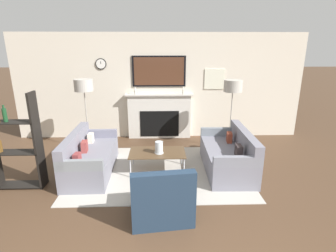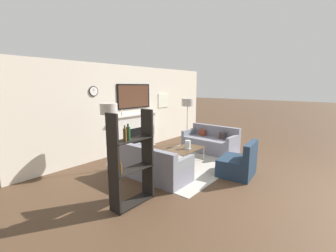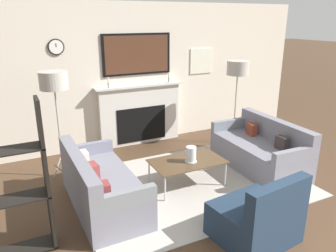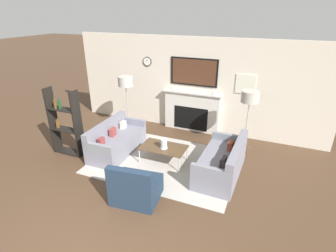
{
  "view_description": "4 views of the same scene",
  "coord_description": "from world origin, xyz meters",
  "px_view_note": "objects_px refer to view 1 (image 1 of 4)",
  "views": [
    {
      "loc": [
        0.02,
        -1.64,
        2.37
      ],
      "look_at": [
        0.18,
        3.59,
        0.77
      ],
      "focal_mm": 28.0,
      "sensor_mm": 36.0,
      "label": 1
    },
    {
      "loc": [
        -4.91,
        -0.29,
        2.09
      ],
      "look_at": [
        0.03,
        3.75,
        0.94
      ],
      "focal_mm": 24.0,
      "sensor_mm": 36.0,
      "label": 2
    },
    {
      "loc": [
        -2.26,
        -0.77,
        2.4
      ],
      "look_at": [
        -0.07,
        3.68,
        0.76
      ],
      "focal_mm": 35.0,
      "sensor_mm": 36.0,
      "label": 3
    },
    {
      "loc": [
        2.14,
        -1.88,
        3.36
      ],
      "look_at": [
        -0.1,
        3.48,
        0.76
      ],
      "focal_mm": 28.0,
      "sensor_mm": 36.0,
      "label": 4
    }
  ],
  "objects_px": {
    "armchair": "(161,200)",
    "floor_lamp_right": "(233,87)",
    "floor_lamp_left": "(84,86)",
    "coffee_table": "(157,153)",
    "shelf_unit": "(14,143)",
    "couch_right": "(229,156)",
    "hurricane_candle": "(159,148)",
    "couch_left": "(89,158)"
  },
  "relations": [
    {
      "from": "armchair",
      "to": "floor_lamp_right",
      "type": "height_order",
      "value": "floor_lamp_right"
    },
    {
      "from": "floor_lamp_left",
      "to": "coffee_table",
      "type": "bearing_deg",
      "value": -34.86
    },
    {
      "from": "armchair",
      "to": "shelf_unit",
      "type": "bearing_deg",
      "value": 158.87
    },
    {
      "from": "couch_right",
      "to": "coffee_table",
      "type": "relative_size",
      "value": 1.57
    },
    {
      "from": "hurricane_candle",
      "to": "floor_lamp_right",
      "type": "bearing_deg",
      "value": 35.06
    },
    {
      "from": "floor_lamp_left",
      "to": "shelf_unit",
      "type": "xyz_separation_m",
      "value": [
        -0.77,
        -1.65,
        -0.71
      ]
    },
    {
      "from": "couch_right",
      "to": "coffee_table",
      "type": "height_order",
      "value": "couch_right"
    },
    {
      "from": "couch_right",
      "to": "shelf_unit",
      "type": "bearing_deg",
      "value": -172.22
    },
    {
      "from": "couch_right",
      "to": "floor_lamp_left",
      "type": "xyz_separation_m",
      "value": [
        -3.02,
        1.13,
        1.23
      ]
    },
    {
      "from": "couch_right",
      "to": "floor_lamp_left",
      "type": "height_order",
      "value": "floor_lamp_left"
    },
    {
      "from": "couch_left",
      "to": "shelf_unit",
      "type": "relative_size",
      "value": 1.03
    },
    {
      "from": "couch_right",
      "to": "hurricane_candle",
      "type": "bearing_deg",
      "value": -178.05
    },
    {
      "from": "shelf_unit",
      "to": "couch_left",
      "type": "bearing_deg",
      "value": 25.75
    },
    {
      "from": "couch_right",
      "to": "floor_lamp_right",
      "type": "relative_size",
      "value": 1.03
    },
    {
      "from": "floor_lamp_right",
      "to": "couch_right",
      "type": "bearing_deg",
      "value": -105.14
    },
    {
      "from": "armchair",
      "to": "floor_lamp_left",
      "type": "height_order",
      "value": "floor_lamp_left"
    },
    {
      "from": "hurricane_candle",
      "to": "coffee_table",
      "type": "bearing_deg",
      "value": 125.81
    },
    {
      "from": "coffee_table",
      "to": "hurricane_candle",
      "type": "height_order",
      "value": "hurricane_candle"
    },
    {
      "from": "coffee_table",
      "to": "floor_lamp_left",
      "type": "distance_m",
      "value": 2.28
    },
    {
      "from": "hurricane_candle",
      "to": "shelf_unit",
      "type": "relative_size",
      "value": 0.14
    },
    {
      "from": "armchair",
      "to": "coffee_table",
      "type": "bearing_deg",
      "value": 92.62
    },
    {
      "from": "hurricane_candle",
      "to": "armchair",
      "type": "bearing_deg",
      "value": -88.64
    },
    {
      "from": "couch_right",
      "to": "floor_lamp_right",
      "type": "distance_m",
      "value": 1.67
    },
    {
      "from": "couch_left",
      "to": "floor_lamp_right",
      "type": "height_order",
      "value": "floor_lamp_right"
    },
    {
      "from": "armchair",
      "to": "hurricane_candle",
      "type": "bearing_deg",
      "value": 91.36
    },
    {
      "from": "couch_left",
      "to": "coffee_table",
      "type": "height_order",
      "value": "couch_left"
    },
    {
      "from": "shelf_unit",
      "to": "armchair",
      "type": "bearing_deg",
      "value": -21.13
    },
    {
      "from": "floor_lamp_right",
      "to": "shelf_unit",
      "type": "xyz_separation_m",
      "value": [
        -4.1,
        -1.65,
        -0.68
      ]
    },
    {
      "from": "floor_lamp_left",
      "to": "shelf_unit",
      "type": "bearing_deg",
      "value": -115.12
    },
    {
      "from": "hurricane_candle",
      "to": "floor_lamp_right",
      "type": "distance_m",
      "value": 2.27
    },
    {
      "from": "couch_right",
      "to": "hurricane_candle",
      "type": "relative_size",
      "value": 7.33
    },
    {
      "from": "coffee_table",
      "to": "floor_lamp_right",
      "type": "xyz_separation_m",
      "value": [
        1.71,
        1.13,
        1.12
      ]
    },
    {
      "from": "armchair",
      "to": "shelf_unit",
      "type": "relative_size",
      "value": 0.55
    },
    {
      "from": "coffee_table",
      "to": "shelf_unit",
      "type": "bearing_deg",
      "value": -167.78
    },
    {
      "from": "floor_lamp_left",
      "to": "floor_lamp_right",
      "type": "height_order",
      "value": "floor_lamp_left"
    },
    {
      "from": "floor_lamp_right",
      "to": "shelf_unit",
      "type": "height_order",
      "value": "shelf_unit"
    },
    {
      "from": "coffee_table",
      "to": "floor_lamp_right",
      "type": "bearing_deg",
      "value": 33.46
    },
    {
      "from": "couch_right",
      "to": "armchair",
      "type": "bearing_deg",
      "value": -132.26
    },
    {
      "from": "couch_right",
      "to": "floor_lamp_left",
      "type": "distance_m",
      "value": 3.45
    },
    {
      "from": "armchair",
      "to": "floor_lamp_right",
      "type": "distance_m",
      "value": 3.31
    },
    {
      "from": "armchair",
      "to": "coffee_table",
      "type": "distance_m",
      "value": 1.47
    },
    {
      "from": "couch_right",
      "to": "shelf_unit",
      "type": "xyz_separation_m",
      "value": [
        -3.8,
        -0.52,
        0.51
      ]
    }
  ]
}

